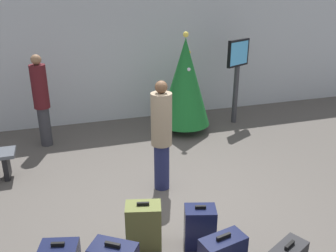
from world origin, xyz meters
TOP-DOWN VIEW (x-y plane):
  - ground_plane at (0.00, 0.00)m, footprint 16.00×16.00m
  - back_wall at (0.00, 4.06)m, footprint 16.00×0.20m
  - holiday_tree at (1.15, 2.74)m, footprint 1.12×1.12m
  - flight_info_kiosk at (2.50, 2.92)m, footprint 0.68×0.40m
  - traveller_0 at (-1.83, 2.90)m, footprint 0.42×0.42m
  - traveller_1 at (-0.05, 0.54)m, footprint 0.46×0.46m
  - suitcase_2 at (0.00, -0.93)m, footprint 0.44×0.36m
  - suitcase_6 at (-0.66, -0.73)m, footprint 0.49×0.38m

SIDE VIEW (x-z plane):
  - ground_plane at x=0.00m, z-range 0.00..0.00m
  - suitcase_2 at x=0.00m, z-range -0.02..0.56m
  - suitcase_6 at x=-0.66m, z-range -0.02..0.61m
  - traveller_1 at x=-0.05m, z-range 0.05..1.83m
  - traveller_0 at x=-1.83m, z-range 0.06..1.93m
  - holiday_tree at x=1.15m, z-range 0.04..2.25m
  - flight_info_kiosk at x=2.50m, z-range 0.35..2.33m
  - back_wall at x=0.00m, z-range 0.00..3.01m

